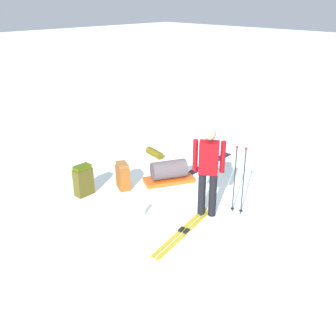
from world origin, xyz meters
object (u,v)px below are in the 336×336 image
at_px(ski_pair_near, 184,231).
at_px(backpack_large_dark, 83,181).
at_px(backpack_bright, 123,176).
at_px(ski_pair_far, 206,165).
at_px(ski_poles_planted_near, 239,177).
at_px(sleeping_mat_rolled, 154,153).
at_px(skier_standing, 208,168).
at_px(gear_sled, 169,172).
at_px(thermos_bottle, 143,209).

relative_size(ski_pair_near, backpack_large_dark, 2.78).
relative_size(backpack_large_dark, backpack_bright, 1.14).
relative_size(ski_pair_far, ski_poles_planted_near, 1.47).
bearing_deg(sleeping_mat_rolled, backpack_large_dark, 101.22).
bearing_deg(ski_poles_planted_near, skier_standing, 52.67).
relative_size(backpack_large_dark, gear_sled, 0.56).
distance_m(ski_poles_planted_near, gear_sled, 1.90).
xyz_separation_m(ski_pair_near, backpack_large_dark, (2.39, 0.42, 0.31)).
distance_m(skier_standing, backpack_bright, 2.10).
distance_m(ski_pair_far, gear_sled, 1.29).
relative_size(skier_standing, sleeping_mat_rolled, 3.09).
bearing_deg(ski_pair_far, backpack_bright, 77.47).
bearing_deg(backpack_bright, backpack_large_dark, 65.49).
height_order(ski_pair_near, gear_sled, gear_sled).
height_order(skier_standing, ski_poles_planted_near, skier_standing).
bearing_deg(ski_pair_near, sleeping_mat_rolled, -35.19).
bearing_deg(ski_pair_near, backpack_large_dark, 9.86).
bearing_deg(skier_standing, sleeping_mat_rolled, -25.05).
height_order(ski_pair_near, backpack_large_dark, backpack_large_dark).
height_order(ski_pair_far, backpack_bright, backpack_bright).
height_order(gear_sled, sleeping_mat_rolled, gear_sled).
distance_m(skier_standing, ski_pair_near, 1.20).
bearing_deg(sleeping_mat_rolled, skier_standing, 154.95).
xyz_separation_m(backpack_large_dark, ski_poles_planted_near, (-2.65, -1.61, 0.42)).
bearing_deg(backpack_large_dark, skier_standing, -153.47).
bearing_deg(ski_pair_far, ski_pair_near, 121.96).
xyz_separation_m(gear_sled, sleeping_mat_rolled, (1.30, -0.79, -0.13)).
bearing_deg(gear_sled, ski_pair_far, -90.61).
xyz_separation_m(ski_pair_far, sleeping_mat_rolled, (1.31, 0.48, 0.08)).
bearing_deg(backpack_large_dark, backpack_bright, -114.51).
relative_size(gear_sled, thermos_bottle, 4.49).
height_order(ski_pair_far, gear_sled, gear_sled).
relative_size(ski_poles_planted_near, gear_sled, 1.14).
relative_size(backpack_bright, ski_poles_planted_near, 0.43).
distance_m(ski_pair_near, backpack_large_dark, 2.44).
distance_m(backpack_large_dark, sleeping_mat_rolled, 2.50).
relative_size(skier_standing, gear_sled, 1.46).
bearing_deg(ski_pair_far, gear_sled, 89.39).
xyz_separation_m(backpack_bright, thermos_bottle, (-1.13, 0.44, -0.15)).
relative_size(skier_standing, ski_poles_planted_near, 1.28).
xyz_separation_m(ski_poles_planted_near, thermos_bottle, (1.18, 1.30, -0.61)).
xyz_separation_m(ski_pair_near, sleeping_mat_rolled, (2.87, -2.03, 0.08)).
height_order(skier_standing, thermos_bottle, skier_standing).
height_order(sleeping_mat_rolled, thermos_bottle, thermos_bottle).
relative_size(skier_standing, backpack_large_dark, 2.61).
xyz_separation_m(ski_pair_far, ski_poles_planted_near, (-1.82, 1.32, 0.72)).
xyz_separation_m(skier_standing, gear_sled, (1.48, -0.50, -0.73)).
xyz_separation_m(ski_pair_near, ski_pair_far, (1.57, -2.51, -0.00)).
bearing_deg(ski_pair_far, skier_standing, 129.52).
bearing_deg(gear_sled, backpack_bright, 62.40).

